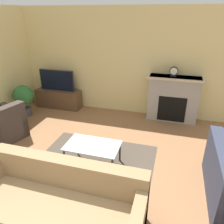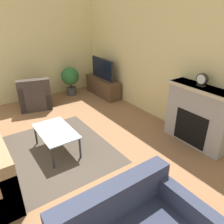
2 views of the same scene
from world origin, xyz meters
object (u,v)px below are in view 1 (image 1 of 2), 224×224
object	(u,v)px
coffee_table	(93,147)
tv	(57,80)
potted_plant	(24,97)
mantel_clock	(174,71)
couch_sectional	(59,207)
armchair_by_window	(3,126)

from	to	relation	value
coffee_table	tv	bearing A→B (deg)	130.48
potted_plant	mantel_clock	distance (m)	3.86
couch_sectional	mantel_clock	distance (m)	3.88
tv	coffee_table	distance (m)	2.95
armchair_by_window	mantel_clock	distance (m)	4.05
armchair_by_window	potted_plant	distance (m)	1.23
couch_sectional	mantel_clock	bearing A→B (deg)	71.51
armchair_by_window	coffee_table	bearing A→B (deg)	96.87
coffee_table	mantel_clock	size ratio (longest dim) A/B	4.09
couch_sectional	coffee_table	bearing A→B (deg)	90.97
coffee_table	mantel_clock	bearing A→B (deg)	62.25
couch_sectional	coffee_table	size ratio (longest dim) A/B	2.28
couch_sectional	mantel_clock	world-z (taller)	mantel_clock
potted_plant	coffee_table	bearing A→B (deg)	-30.63
couch_sectional	potted_plant	distance (m)	3.71
couch_sectional	potted_plant	world-z (taller)	potted_plant
tv	coffee_table	world-z (taller)	tv
couch_sectional	mantel_clock	xyz separation A→B (m)	(1.19, 3.57, 0.97)
coffee_table	potted_plant	size ratio (longest dim) A/B	1.14
tv	potted_plant	bearing A→B (deg)	-127.77
potted_plant	tv	bearing A→B (deg)	52.23
armchair_by_window	potted_plant	size ratio (longest dim) A/B	1.12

